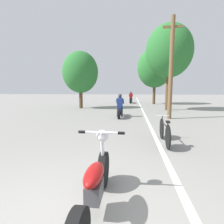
% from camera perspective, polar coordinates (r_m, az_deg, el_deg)
% --- Properties ---
extents(lane_stripe_edge, '(0.14, 48.00, 0.01)m').
position_cam_1_polar(lane_stripe_edge, '(14.26, 10.01, 0.41)').
color(lane_stripe_edge, white).
rests_on(lane_stripe_edge, ground).
extents(utility_pole, '(1.10, 0.24, 5.73)m').
position_cam_1_polar(utility_pole, '(10.72, 18.75, 13.69)').
color(utility_pole, brown).
rests_on(utility_pole, ground).
extents(roadside_tree_right_near, '(3.69, 3.32, 6.89)m').
position_cam_1_polar(roadside_tree_right_near, '(15.41, 18.17, 18.40)').
color(roadside_tree_right_near, '#513A23').
rests_on(roadside_tree_right_near, ground).
extents(roadside_tree_right_far, '(3.98, 3.58, 6.50)m').
position_cam_1_polar(roadside_tree_right_far, '(21.29, 13.80, 13.88)').
color(roadside_tree_right_far, '#513A23').
rests_on(roadside_tree_right_far, ground).
extents(roadside_tree_left, '(3.20, 2.88, 5.09)m').
position_cam_1_polar(roadside_tree_left, '(16.30, -10.32, 12.62)').
color(roadside_tree_left, '#513A23').
rests_on(roadside_tree_left, ground).
extents(motorcycle_foreground, '(0.75, 2.10, 1.03)m').
position_cam_1_polar(motorcycle_foreground, '(2.58, -5.56, -22.44)').
color(motorcycle_foreground, black).
rests_on(motorcycle_foreground, ground).
extents(motorcycle_rider_lead, '(0.50, 2.14, 1.43)m').
position_cam_1_polar(motorcycle_rider_lead, '(10.83, 2.59, 1.22)').
color(motorcycle_rider_lead, black).
rests_on(motorcycle_rider_lead, ground).
extents(motorcycle_rider_far, '(0.50, 2.15, 1.43)m').
position_cam_1_polar(motorcycle_rider_far, '(22.18, 6.18, 4.29)').
color(motorcycle_rider_far, black).
rests_on(motorcycle_rider_far, ground).
extents(bicycle_parked, '(0.44, 1.80, 0.82)m').
position_cam_1_polar(bicycle_parked, '(5.79, 16.78, -6.12)').
color(bicycle_parked, black).
rests_on(bicycle_parked, ground).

